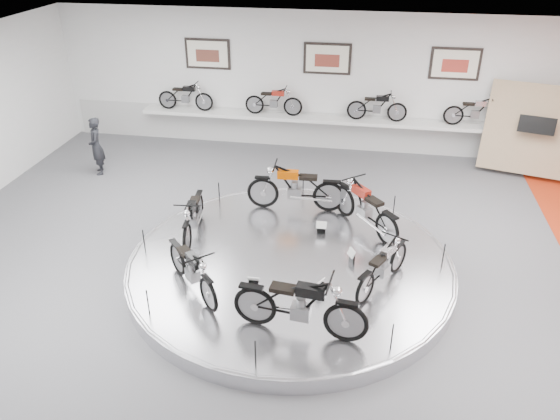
% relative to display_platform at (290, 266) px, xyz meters
% --- Properties ---
extents(floor, '(16.00, 16.00, 0.00)m').
position_rel_display_platform_xyz_m(floor, '(0.00, -0.30, -0.15)').
color(floor, '#515154').
rests_on(floor, ground).
extents(ceiling, '(16.00, 16.00, 0.00)m').
position_rel_display_platform_xyz_m(ceiling, '(0.00, -0.30, 3.85)').
color(ceiling, white).
rests_on(ceiling, wall_back).
extents(wall_back, '(16.00, 0.00, 16.00)m').
position_rel_display_platform_xyz_m(wall_back, '(0.00, 6.70, 1.85)').
color(wall_back, white).
rests_on(wall_back, floor).
extents(dado_band, '(15.68, 0.04, 1.10)m').
position_rel_display_platform_xyz_m(dado_band, '(0.00, 6.68, 0.40)').
color(dado_band, '#BCBCBA').
rests_on(dado_band, floor).
extents(display_platform, '(6.40, 6.40, 0.30)m').
position_rel_display_platform_xyz_m(display_platform, '(0.00, 0.00, 0.00)').
color(display_platform, silver).
rests_on(display_platform, floor).
extents(platform_rim, '(6.40, 6.40, 0.10)m').
position_rel_display_platform_xyz_m(platform_rim, '(0.00, 0.00, 0.12)').
color(platform_rim, '#B2B2BA').
rests_on(platform_rim, display_platform).
extents(shelf, '(11.00, 0.55, 0.10)m').
position_rel_display_platform_xyz_m(shelf, '(0.00, 6.40, 0.85)').
color(shelf, silver).
rests_on(shelf, wall_back).
extents(poster_left, '(1.35, 0.06, 0.88)m').
position_rel_display_platform_xyz_m(poster_left, '(-3.50, 6.66, 2.55)').
color(poster_left, white).
rests_on(poster_left, wall_back).
extents(poster_center, '(1.35, 0.06, 0.88)m').
position_rel_display_platform_xyz_m(poster_center, '(0.00, 6.66, 2.55)').
color(poster_center, white).
rests_on(poster_center, wall_back).
extents(poster_right, '(1.35, 0.06, 0.88)m').
position_rel_display_platform_xyz_m(poster_right, '(3.50, 6.66, 2.55)').
color(poster_right, white).
rests_on(poster_right, wall_back).
extents(display_panel, '(2.56, 1.52, 2.30)m').
position_rel_display_platform_xyz_m(display_panel, '(5.60, 5.80, 1.10)').
color(display_panel, tan).
rests_on(display_panel, floor).
extents(shelf_bike_a, '(1.22, 0.43, 0.73)m').
position_rel_display_platform_xyz_m(shelf_bike_a, '(-4.20, 6.40, 1.27)').
color(shelf_bike_a, black).
rests_on(shelf_bike_a, shelf).
extents(shelf_bike_b, '(1.22, 0.43, 0.73)m').
position_rel_display_platform_xyz_m(shelf_bike_b, '(-1.50, 6.40, 1.27)').
color(shelf_bike_b, maroon).
rests_on(shelf_bike_b, shelf).
extents(shelf_bike_c, '(1.22, 0.43, 0.73)m').
position_rel_display_platform_xyz_m(shelf_bike_c, '(1.50, 6.40, 1.27)').
color(shelf_bike_c, black).
rests_on(shelf_bike_c, shelf).
extents(shelf_bike_d, '(1.22, 0.43, 0.73)m').
position_rel_display_platform_xyz_m(shelf_bike_d, '(4.20, 6.40, 1.27)').
color(shelf_bike_d, silver).
rests_on(shelf_bike_d, shelf).
extents(bike_a, '(1.68, 1.81, 1.08)m').
position_rel_display_platform_xyz_m(bike_a, '(1.39, 1.44, 0.69)').
color(bike_a, maroon).
rests_on(bike_a, display_platform).
extents(bike_b, '(1.93, 0.76, 1.12)m').
position_rel_display_platform_xyz_m(bike_b, '(-0.20, 2.09, 0.71)').
color(bike_b, '#BE4800').
rests_on(bike_b, display_platform).
extents(bike_c, '(0.75, 1.67, 0.95)m').
position_rel_display_platform_xyz_m(bike_c, '(-2.15, 0.56, 0.63)').
color(bike_c, black).
rests_on(bike_c, display_platform).
extents(bike_d, '(1.53, 1.58, 0.96)m').
position_rel_display_platform_xyz_m(bike_d, '(-1.57, -1.29, 0.63)').
color(bike_d, black).
rests_on(bike_d, display_platform).
extents(bike_e, '(1.95, 0.87, 1.11)m').
position_rel_display_platform_xyz_m(bike_e, '(0.47, -2.07, 0.71)').
color(bike_e, black).
rests_on(bike_e, display_platform).
extents(bike_f, '(1.21, 1.62, 0.91)m').
position_rel_display_platform_xyz_m(bike_f, '(1.78, -0.58, 0.60)').
color(bike_f, silver).
rests_on(bike_f, display_platform).
extents(visitor, '(0.61, 0.68, 1.58)m').
position_rel_display_platform_xyz_m(visitor, '(-5.90, 3.79, 0.64)').
color(visitor, black).
rests_on(visitor, floor).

